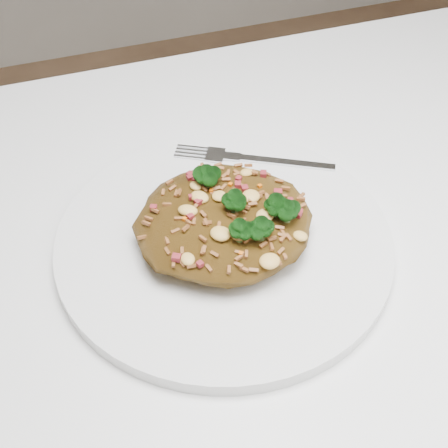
{
  "coord_description": "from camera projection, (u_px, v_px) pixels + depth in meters",
  "views": [
    {
      "loc": [
        -0.08,
        -0.29,
        1.17
      ],
      "look_at": [
        0.04,
        0.07,
        0.78
      ],
      "focal_mm": 50.0,
      "sensor_mm": 36.0,
      "label": 1
    }
  ],
  "objects": [
    {
      "name": "plate",
      "position": [
        224.0,
        241.0,
        0.56
      ],
      "size": [
        0.3,
        0.3,
        0.01
      ],
      "primitive_type": "cylinder",
      "color": "white",
      "rests_on": "dining_table"
    },
    {
      "name": "fork",
      "position": [
        262.0,
        160.0,
        0.63
      ],
      "size": [
        0.15,
        0.09,
        0.0
      ],
      "rotation": [
        0.0,
        0.0,
        -0.49
      ],
      "color": "silver",
      "rests_on": "plate"
    },
    {
      "name": "fried_rice",
      "position": [
        225.0,
        215.0,
        0.54
      ],
      "size": [
        0.16,
        0.14,
        0.06
      ],
      "color": "brown",
      "rests_on": "plate"
    },
    {
      "name": "dining_table",
      "position": [
        207.0,
        375.0,
        0.58
      ],
      "size": [
        1.2,
        0.8,
        0.75
      ],
      "color": "white",
      "rests_on": "ground"
    }
  ]
}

